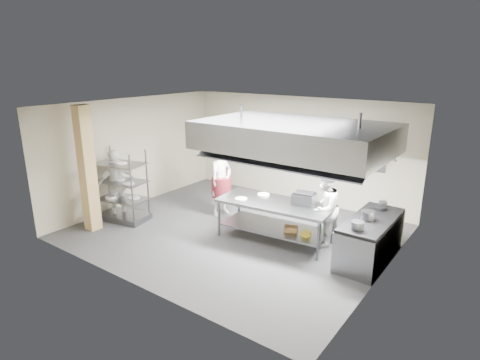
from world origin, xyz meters
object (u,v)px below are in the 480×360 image
Objects in this scene: island at (274,221)px; stockpot at (368,215)px; chef_plating at (117,184)px; chef_head at (221,181)px; cooking_range at (370,240)px; griddle at (304,199)px; pass_rack at (122,185)px; chef_line at (324,208)px.

stockpot is at bearing 0.33° from island.
chef_head is at bearing 141.49° from chef_plating.
chef_plating is at bearing -165.69° from cooking_range.
chef_head is 2.56m from griddle.
pass_rack reaches higher than cooking_range.
stockpot is (5.79, 1.45, 0.07)m from pass_rack.
pass_rack reaches higher than island.
chef_head reaches higher than chef_line.
pass_rack is at bearing 141.78° from chef_head.
chef_plating is (-4.00, -1.22, 0.45)m from island.
island is at bearing -161.26° from griddle.
island reaches higher than cooking_range.
chef_plating reaches higher than griddle.
island is at bearing 6.31° from pass_rack.
cooking_range is 7.49× the size of stockpot.
stockpot is (6.02, 1.43, 0.08)m from chef_plating.
griddle is (2.54, -0.25, 0.10)m from chef_head.
pass_rack is 0.23m from chef_plating.
chef_plating is 4.81m from griddle.
cooking_range is 4.09m from chef_head.
chef_head is 6.92× the size of stockpot.
griddle is 1.46m from stockpot.
chef_head is 2.98m from chef_line.
griddle is (-0.43, -0.13, 0.17)m from chef_line.
chef_head is at bearing 159.12° from island.
chef_line is 3.56× the size of griddle.
griddle is (-1.51, -0.04, 0.61)m from cooking_range.
chef_line is 0.48m from griddle.
chef_line is (2.98, -0.12, -0.07)m from chef_head.
island is at bearing -174.06° from stockpot.
pass_rack is at bearing -168.79° from griddle.
stockpot is at bearing 2.15° from pass_rack.
island is 1.40× the size of chef_head.
island is 2.10m from stockpot.
pass_rack is 6.90× the size of stockpot.
chef_plating is 6.19m from stockpot.
chef_plating is at bearing 138.00° from chef_head.
chef_plating is 6.80× the size of stockpot.
chef_plating reaches higher than stockpot.
island is 1.40× the size of pass_rack.
cooking_range is 1.08× the size of chef_head.
island is 3.99m from pass_rack.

